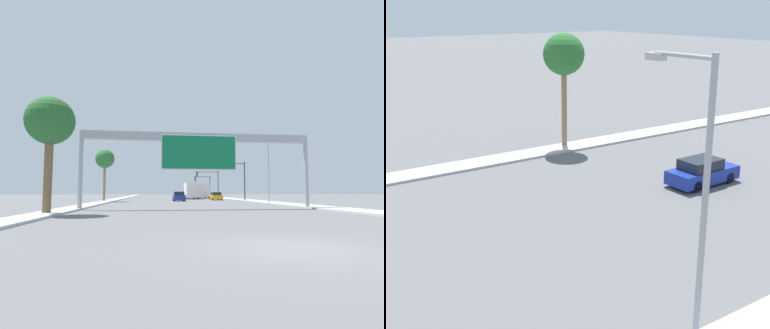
% 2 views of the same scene
% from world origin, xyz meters
% --- Properties ---
extents(ground_plane, '(300.00, 300.00, 0.00)m').
position_xyz_m(ground_plane, '(0.00, 0.00, 0.00)').
color(ground_plane, slate).
extents(sidewalk_right, '(3.00, 120.00, 0.15)m').
position_xyz_m(sidewalk_right, '(11.25, 60.00, 0.07)').
color(sidewalk_right, '#B4B4B4').
rests_on(sidewalk_right, ground).
extents(median_strip_left, '(2.00, 120.00, 0.15)m').
position_xyz_m(median_strip_left, '(-10.75, 60.00, 0.07)').
color(median_strip_left, '#B4B4B4').
rests_on(median_strip_left, ground).
extents(sign_gantry, '(20.27, 0.73, 6.63)m').
position_xyz_m(sign_gantry, '(0.00, 17.90, 5.49)').
color(sign_gantry, '#9EA0A5').
rests_on(sign_gantry, ground).
extents(car_far_right, '(1.74, 4.23, 1.38)m').
position_xyz_m(car_far_right, '(7.00, 44.81, 0.66)').
color(car_far_right, gold).
rests_on(car_far_right, ground).
extents(car_near_center, '(1.80, 4.20, 1.48)m').
position_xyz_m(car_near_center, '(0.00, 39.90, 0.70)').
color(car_near_center, navy).
rests_on(car_near_center, ground).
extents(truck_box_primary, '(2.32, 7.29, 3.08)m').
position_xyz_m(truck_box_primary, '(7.00, 59.85, 1.57)').
color(truck_box_primary, navy).
rests_on(truck_box_primary, ground).
extents(truck_box_secondary, '(2.50, 8.47, 3.22)m').
position_xyz_m(truck_box_secondary, '(3.50, 53.12, 1.64)').
color(truck_box_secondary, red).
rests_on(truck_box_secondary, ground).
extents(traffic_light_near_intersection, '(3.71, 0.32, 6.20)m').
position_xyz_m(traffic_light_near_intersection, '(9.10, 38.00, 4.13)').
color(traffic_light_near_intersection, '#3D3D3F').
rests_on(traffic_light_near_intersection, ground).
extents(traffic_light_mid_block, '(5.25, 0.32, 6.16)m').
position_xyz_m(traffic_light_mid_block, '(8.55, 58.00, 4.22)').
color(traffic_light_mid_block, '#3D3D3F').
rests_on(traffic_light_mid_block, ground).
extents(traffic_light_far_intersection, '(4.24, 0.32, 5.57)m').
position_xyz_m(traffic_light_far_intersection, '(8.84, 68.00, 3.78)').
color(traffic_light_far_intersection, '#3D3D3F').
rests_on(traffic_light_far_intersection, ground).
extents(palm_tree_foreground, '(3.19, 3.19, 7.83)m').
position_xyz_m(palm_tree_foreground, '(-10.77, 12.84, 6.07)').
color(palm_tree_foreground, brown).
rests_on(palm_tree_foreground, ground).
extents(palm_tree_background, '(2.83, 2.83, 7.86)m').
position_xyz_m(palm_tree_background, '(-11.31, 38.26, 6.32)').
color(palm_tree_background, '#8C704C').
rests_on(palm_tree_background, ground).
extents(street_lamp_right, '(2.47, 0.28, 8.52)m').
position_xyz_m(street_lamp_right, '(10.05, 28.19, 5.02)').
color(street_lamp_right, '#9EA0A5').
rests_on(street_lamp_right, ground).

